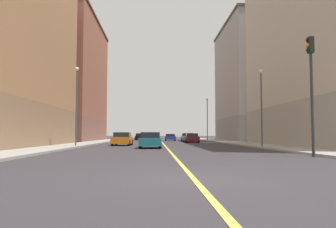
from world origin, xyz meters
TOP-DOWN VIEW (x-y plane):
  - ground_plane at (0.00, 0.00)m, footprint 400.00×400.00m
  - sidewalk_left at (9.46, 49.00)m, footprint 3.25×168.00m
  - sidewalk_right at (-9.46, 49.00)m, footprint 3.25×168.00m
  - lane_center_stripe at (0.00, 49.00)m, footprint 0.16×154.00m
  - building_left_near at (15.38, 21.48)m, footprint 8.88×23.41m
  - building_left_mid at (15.38, 45.94)m, footprint 8.88×18.85m
  - building_right_midblock at (-15.38, 47.05)m, footprint 8.88×23.03m
  - traffic_light_left_near at (7.42, 8.11)m, footprint 0.40×0.32m
  - street_lamp_left_near at (8.43, 19.32)m, footprint 0.36×0.36m
  - street_lamp_right_near at (-8.43, 21.50)m, footprint 0.36×0.36m
  - street_lamp_left_far at (8.43, 48.91)m, footprint 0.36×0.36m
  - car_white at (4.31, 43.65)m, footprint 2.00×4.08m
  - car_black at (-4.07, 57.10)m, footprint 1.97×4.65m
  - car_teal at (-1.47, 19.42)m, footprint 1.93×4.20m
  - car_red at (-3.98, 64.65)m, footprint 1.97×4.07m
  - car_maroon at (4.26, 37.26)m, footprint 1.95×4.21m
  - car_orange at (-4.56, 25.96)m, footprint 2.07×4.07m
  - car_blue at (1.76, 50.05)m, footprint 1.98×3.99m

SIDE VIEW (x-z plane):
  - ground_plane at x=0.00m, z-range 0.00..0.00m
  - lane_center_stripe at x=0.00m, z-range 0.00..0.01m
  - sidewalk_left at x=9.46m, z-range 0.00..0.15m
  - sidewalk_right at x=-9.46m, z-range 0.00..0.15m
  - car_blue at x=1.76m, z-range 0.00..1.24m
  - car_red at x=-3.98m, z-range 0.00..1.25m
  - car_maroon at x=4.26m, z-range -0.01..1.32m
  - car_black at x=-4.07m, z-range -0.01..1.35m
  - car_white at x=4.31m, z-range -0.02..1.36m
  - car_teal at x=-1.47m, z-range -0.01..1.37m
  - car_orange at x=-4.56m, z-range -0.01..1.39m
  - traffic_light_left_near at x=7.42m, z-range 0.92..7.46m
  - street_lamp_left_near at x=8.43m, z-range 0.90..7.76m
  - street_lamp_right_near at x=-8.43m, z-range 0.91..8.31m
  - street_lamp_left_far at x=8.43m, z-range 0.92..8.46m
  - building_left_mid at x=15.38m, z-range 0.01..20.40m
  - building_right_midblock at x=-15.38m, z-range 0.01..21.11m
  - building_left_near at x=15.38m, z-range 0.01..21.23m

